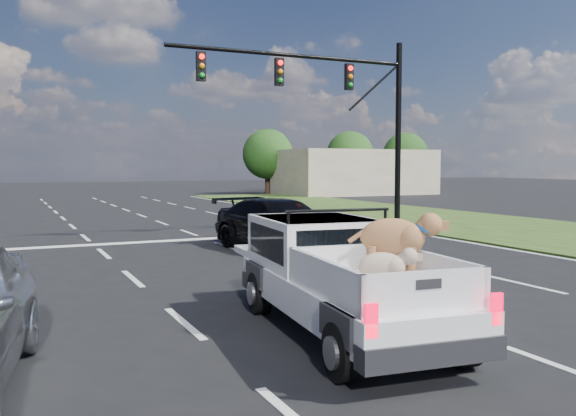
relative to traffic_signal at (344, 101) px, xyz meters
name	(u,v)px	position (x,y,z in m)	size (l,w,h in m)	color
ground	(288,311)	(-7.20, -10.50, -4.73)	(160.00, 160.00, 0.00)	black
road_markings	(181,257)	(-7.20, -3.94, -4.72)	(17.75, 60.00, 0.01)	silver
grass_shoulder_right	(556,234)	(5.80, -4.50, -4.70)	(8.00, 60.00, 0.06)	#263E13
traffic_signal	(344,101)	(0.00, 0.00, 0.00)	(9.11, 0.31, 7.00)	black
building_right	(354,172)	(14.80, 23.50, -2.93)	(12.00, 7.00, 3.60)	#C6B797
tree_far_d	(268,154)	(8.80, 27.50, -1.44)	(4.20, 4.20, 5.40)	#332114
tree_far_e	(350,155)	(16.80, 27.50, -1.44)	(4.20, 4.20, 5.40)	#332114
tree_far_f	(405,155)	(22.80, 27.50, -1.44)	(4.20, 4.20, 5.40)	#332114
pickup_truck	(340,274)	(-7.04, -11.90, -3.89)	(2.21, 4.89, 1.78)	black
black_coupe	(281,225)	(-4.40, -4.06, -4.00)	(2.03, 4.99, 1.45)	black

